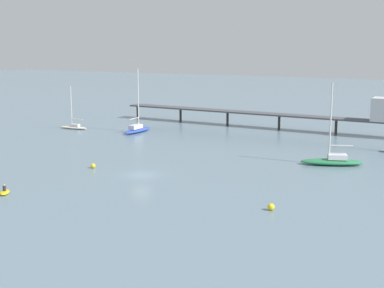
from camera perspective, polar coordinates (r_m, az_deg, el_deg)
The scene contains 8 objects.
ground_plane at distance 73.08m, azimuth -5.24°, elevation -3.22°, with size 400.00×400.00×0.00m, color slate.
pier at distance 108.35m, azimuth 12.59°, elevation 3.30°, with size 58.75×7.29×7.31m.
sailboat_blue at distance 106.55m, azimuth -5.69°, elevation 1.60°, with size 2.59×8.25×12.17m.
sailboat_cream at distance 112.88m, azimuth -12.16°, elevation 1.83°, with size 6.25×1.71×8.57m.
sailboat_green at distance 80.95m, azimuth 14.35°, elevation -1.63°, with size 9.18×5.22×11.71m.
dinghy_yellow at distance 67.62m, azimuth -18.82°, elevation -4.71°, with size 2.16×2.51×1.14m.
mooring_buoy_inner at distance 77.78m, azimuth -10.20°, elevation -2.23°, with size 0.69×0.69×0.69m, color yellow.
mooring_buoy_mid at distance 58.49m, azimuth 8.18°, elevation -6.46°, with size 0.75×0.75×0.75m, color yellow.
Camera 1 is at (36.11, -61.07, 17.52)m, focal length 51.55 mm.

